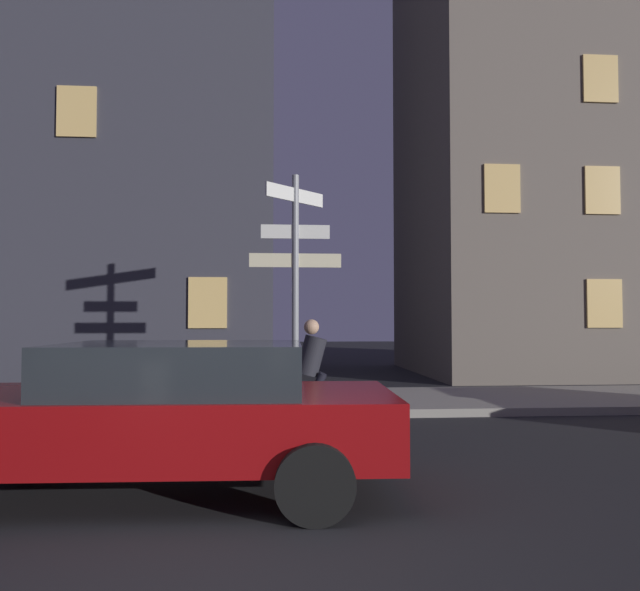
{
  "coord_description": "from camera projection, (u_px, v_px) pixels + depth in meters",
  "views": [
    {
      "loc": [
        0.34,
        -4.16,
        1.61
      ],
      "look_at": [
        1.17,
        6.13,
        2.01
      ],
      "focal_mm": 34.67,
      "sensor_mm": 36.0,
      "label": 1
    }
  ],
  "objects": [
    {
      "name": "building_left_block",
      "position": [
        121.0,
        102.0,
        18.69
      ],
      "size": [
        9.19,
        8.44,
        16.4
      ],
      "color": "#383842",
      "rests_on": "ground_plane"
    },
    {
      "name": "building_right_block",
      "position": [
        618.0,
        52.0,
        19.22
      ],
      "size": [
        12.81,
        7.02,
        19.88
      ],
      "color": "#6B6056",
      "rests_on": "ground_plane"
    },
    {
      "name": "cyclist",
      "position": [
        315.0,
        379.0,
        8.89
      ],
      "size": [
        1.82,
        0.37,
        1.61
      ],
      "color": "black",
      "rests_on": "ground_plane"
    },
    {
      "name": "car_near_right",
      "position": [
        160.0,
        412.0,
        5.73
      ],
      "size": [
        4.6,
        2.19,
        1.39
      ],
      "color": "maroon",
      "rests_on": "ground_plane"
    },
    {
      "name": "ground_plane",
      "position": [
        218.0,
        565.0,
        4.05
      ],
      "size": [
        80.0,
        80.0,
        0.0
      ],
      "primitive_type": "plane",
      "color": "#232326"
    },
    {
      "name": "sidewalk_kerb",
      "position": [
        252.0,
        402.0,
        11.45
      ],
      "size": [
        40.0,
        3.22,
        0.14
      ],
      "primitive_type": "cube",
      "color": "gray",
      "rests_on": "ground_plane"
    },
    {
      "name": "signpost",
      "position": [
        295.0,
        269.0,
        10.66
      ],
      "size": [
        1.59,
        1.03,
        3.98
      ],
      "color": "gray",
      "rests_on": "sidewalk_kerb"
    }
  ]
}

